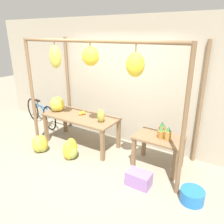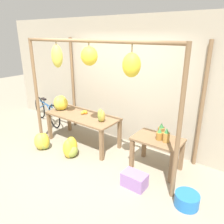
{
  "view_description": "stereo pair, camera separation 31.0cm",
  "coord_description": "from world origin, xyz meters",
  "px_view_note": "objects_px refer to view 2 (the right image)",
  "views": [
    {
      "loc": [
        2.3,
        -2.71,
        2.44
      ],
      "look_at": [
        0.13,
        0.77,
        0.96
      ],
      "focal_mm": 35.0,
      "sensor_mm": 36.0,
      "label": 1
    },
    {
      "loc": [
        2.56,
        -2.53,
        2.44
      ],
      "look_at": [
        0.13,
        0.77,
        0.96
      ],
      "focal_mm": 35.0,
      "sensor_mm": 36.0,
      "label": 2
    }
  ],
  "objects_px": {
    "orange_pile": "(84,112)",
    "fruit_crate_white": "(134,180)",
    "banana_pile_ground_left": "(43,142)",
    "banana_pile_on_table": "(61,103)",
    "pineapple_cluster": "(162,133)",
    "papaya_pile": "(101,116)",
    "banana_pile_ground_right": "(70,148)",
    "blue_bucket": "(187,200)",
    "parked_bicycle": "(47,111)"
  },
  "relations": [
    {
      "from": "banana_pile_on_table",
      "to": "blue_bucket",
      "type": "distance_m",
      "value": 3.4
    },
    {
      "from": "banana_pile_on_table",
      "to": "orange_pile",
      "type": "distance_m",
      "value": 0.67
    },
    {
      "from": "orange_pile",
      "to": "fruit_crate_white",
      "type": "distance_m",
      "value": 2.0
    },
    {
      "from": "fruit_crate_white",
      "to": "blue_bucket",
      "type": "bearing_deg",
      "value": 5.44
    },
    {
      "from": "orange_pile",
      "to": "blue_bucket",
      "type": "distance_m",
      "value": 2.78
    },
    {
      "from": "orange_pile",
      "to": "blue_bucket",
      "type": "height_order",
      "value": "orange_pile"
    },
    {
      "from": "banana_pile_on_table",
      "to": "banana_pile_ground_right",
      "type": "bearing_deg",
      "value": -33.43
    },
    {
      "from": "orange_pile",
      "to": "fruit_crate_white",
      "type": "relative_size",
      "value": 0.4
    },
    {
      "from": "orange_pile",
      "to": "pineapple_cluster",
      "type": "height_order",
      "value": "pineapple_cluster"
    },
    {
      "from": "pineapple_cluster",
      "to": "fruit_crate_white",
      "type": "height_order",
      "value": "pineapple_cluster"
    },
    {
      "from": "blue_bucket",
      "to": "papaya_pile",
      "type": "distance_m",
      "value": 2.2
    },
    {
      "from": "pineapple_cluster",
      "to": "banana_pile_ground_right",
      "type": "relative_size",
      "value": 0.62
    },
    {
      "from": "fruit_crate_white",
      "to": "blue_bucket",
      "type": "distance_m",
      "value": 0.86
    },
    {
      "from": "pineapple_cluster",
      "to": "banana_pile_ground_right",
      "type": "xyz_separation_m",
      "value": [
        -1.7,
        -0.69,
        -0.56
      ]
    },
    {
      "from": "banana_pile_ground_right",
      "to": "blue_bucket",
      "type": "height_order",
      "value": "banana_pile_ground_right"
    },
    {
      "from": "banana_pile_ground_right",
      "to": "fruit_crate_white",
      "type": "distance_m",
      "value": 1.57
    },
    {
      "from": "orange_pile",
      "to": "pineapple_cluster",
      "type": "bearing_deg",
      "value": 0.54
    },
    {
      "from": "orange_pile",
      "to": "parked_bicycle",
      "type": "bearing_deg",
      "value": 172.31
    },
    {
      "from": "banana_pile_ground_left",
      "to": "papaya_pile",
      "type": "relative_size",
      "value": 1.4
    },
    {
      "from": "banana_pile_ground_right",
      "to": "papaya_pile",
      "type": "distance_m",
      "value": 0.94
    },
    {
      "from": "banana_pile_on_table",
      "to": "pineapple_cluster",
      "type": "relative_size",
      "value": 1.32
    },
    {
      "from": "pineapple_cluster",
      "to": "blue_bucket",
      "type": "bearing_deg",
      "value": -41.18
    },
    {
      "from": "fruit_crate_white",
      "to": "papaya_pile",
      "type": "xyz_separation_m",
      "value": [
        -1.16,
        0.57,
        0.72
      ]
    },
    {
      "from": "fruit_crate_white",
      "to": "parked_bicycle",
      "type": "height_order",
      "value": "parked_bicycle"
    },
    {
      "from": "banana_pile_on_table",
      "to": "fruit_crate_white",
      "type": "height_order",
      "value": "banana_pile_on_table"
    },
    {
      "from": "banana_pile_ground_left",
      "to": "fruit_crate_white",
      "type": "bearing_deg",
      "value": 3.02
    },
    {
      "from": "pineapple_cluster",
      "to": "blue_bucket",
      "type": "height_order",
      "value": "pineapple_cluster"
    },
    {
      "from": "blue_bucket",
      "to": "fruit_crate_white",
      "type": "bearing_deg",
      "value": -174.56
    },
    {
      "from": "pineapple_cluster",
      "to": "banana_pile_ground_left",
      "type": "relative_size",
      "value": 0.71
    },
    {
      "from": "banana_pile_on_table",
      "to": "papaya_pile",
      "type": "height_order",
      "value": "banana_pile_on_table"
    },
    {
      "from": "orange_pile",
      "to": "banana_pile_on_table",
      "type": "bearing_deg",
      "value": -170.25
    },
    {
      "from": "banana_pile_ground_right",
      "to": "papaya_pile",
      "type": "height_order",
      "value": "papaya_pile"
    },
    {
      "from": "banana_pile_ground_left",
      "to": "banana_pile_ground_right",
      "type": "height_order",
      "value": "banana_pile_ground_right"
    },
    {
      "from": "fruit_crate_white",
      "to": "orange_pile",
      "type": "bearing_deg",
      "value": 158.33
    },
    {
      "from": "blue_bucket",
      "to": "papaya_pile",
      "type": "bearing_deg",
      "value": 166.42
    },
    {
      "from": "orange_pile",
      "to": "banana_pile_ground_left",
      "type": "distance_m",
      "value": 1.12
    },
    {
      "from": "orange_pile",
      "to": "parked_bicycle",
      "type": "relative_size",
      "value": 0.1
    },
    {
      "from": "pineapple_cluster",
      "to": "blue_bucket",
      "type": "xyz_separation_m",
      "value": [
        0.73,
        -0.64,
        -0.64
      ]
    },
    {
      "from": "pineapple_cluster",
      "to": "banana_pile_ground_right",
      "type": "height_order",
      "value": "pineapple_cluster"
    },
    {
      "from": "pineapple_cluster",
      "to": "papaya_pile",
      "type": "distance_m",
      "value": 1.3
    },
    {
      "from": "banana_pile_ground_right",
      "to": "fruit_crate_white",
      "type": "bearing_deg",
      "value": -1.21
    },
    {
      "from": "parked_bicycle",
      "to": "papaya_pile",
      "type": "height_order",
      "value": "papaya_pile"
    },
    {
      "from": "papaya_pile",
      "to": "banana_pile_ground_right",
      "type": "bearing_deg",
      "value": -127.67
    },
    {
      "from": "orange_pile",
      "to": "blue_bucket",
      "type": "bearing_deg",
      "value": -13.29
    },
    {
      "from": "banana_pile_on_table",
      "to": "blue_bucket",
      "type": "xyz_separation_m",
      "value": [
        3.28,
        -0.51,
        -0.77
      ]
    },
    {
      "from": "fruit_crate_white",
      "to": "parked_bicycle",
      "type": "distance_m",
      "value": 3.6
    },
    {
      "from": "orange_pile",
      "to": "fruit_crate_white",
      "type": "xyz_separation_m",
      "value": [
        1.77,
        -0.7,
        -0.62
      ]
    },
    {
      "from": "fruit_crate_white",
      "to": "parked_bicycle",
      "type": "bearing_deg",
      "value": 164.97
    },
    {
      "from": "orange_pile",
      "to": "banana_pile_ground_right",
      "type": "xyz_separation_m",
      "value": [
        0.19,
        -0.67,
        -0.56
      ]
    },
    {
      "from": "pineapple_cluster",
      "to": "papaya_pile",
      "type": "bearing_deg",
      "value": -173.33
    }
  ]
}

